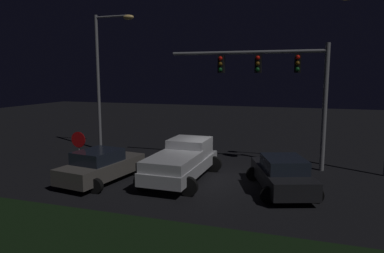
# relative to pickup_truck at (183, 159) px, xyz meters

# --- Properties ---
(ground_plane) EXTENTS (80.00, 80.00, 0.00)m
(ground_plane) POSITION_rel_pickup_truck_xyz_m (1.14, 0.84, -1.00)
(ground_plane) COLOR black
(pickup_truck) EXTENTS (2.90, 5.42, 1.80)m
(pickup_truck) POSITION_rel_pickup_truck_xyz_m (0.00, 0.00, 0.00)
(pickup_truck) COLOR #B7B7BC
(pickup_truck) RESTS_ON ground_plane
(car_sedan) EXTENTS (2.88, 4.61, 1.51)m
(car_sedan) POSITION_rel_pickup_truck_xyz_m (-3.48, -1.49, -0.26)
(car_sedan) COLOR #514C47
(car_sedan) RESTS_ON ground_plane
(car_sedan_far) EXTENTS (3.38, 4.75, 1.51)m
(car_sedan_far) POSITION_rel_pickup_truck_xyz_m (4.59, -0.28, -0.26)
(car_sedan_far) COLOR black
(car_sedan_far) RESTS_ON ground_plane
(traffic_signal_gantry) EXTENTS (8.32, 0.56, 6.50)m
(traffic_signal_gantry) POSITION_rel_pickup_truck_xyz_m (3.86, 3.76, 3.90)
(traffic_signal_gantry) COLOR slate
(traffic_signal_gantry) RESTS_ON ground_plane
(street_lamp_left) EXTENTS (2.76, 0.44, 8.67)m
(street_lamp_left) POSITION_rel_pickup_truck_xyz_m (-6.97, 4.70, 4.43)
(street_lamp_left) COLOR slate
(street_lamp_left) RESTS_ON ground_plane
(street_lamp_right) EXTENTS (2.67, 0.44, 8.83)m
(street_lamp_right) POSITION_rel_pickup_truck_xyz_m (8.74, 3.68, 4.51)
(street_lamp_right) COLOR slate
(street_lamp_right) RESTS_ON ground_plane
(stop_sign) EXTENTS (0.76, 0.08, 2.23)m
(stop_sign) POSITION_rel_pickup_truck_xyz_m (-4.86, -1.21, 0.56)
(stop_sign) COLOR slate
(stop_sign) RESTS_ON ground_plane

